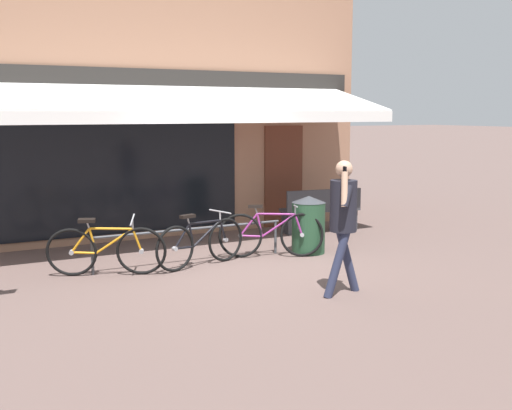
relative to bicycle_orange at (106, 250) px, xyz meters
The scene contains 9 objects.
ground_plane 2.02m from the bicycle_orange, ahead, with size 160.00×160.00×0.00m, color brown.
shop_front 5.14m from the bicycle_orange, 64.58° to the left, with size 8.51×4.90×6.35m.
bike_rack_rail 1.41m from the bicycle_orange, ahead, with size 3.21×0.04×0.57m.
bicycle_orange is the anchor object (origin of this frame).
bicycle_black 1.46m from the bicycle_orange, ahead, with size 1.65×0.61×0.84m.
bicycle_purple 2.74m from the bicycle_orange, ahead, with size 1.64×0.82×0.88m.
pedestrian_adult 3.52m from the bicycle_orange, 43.64° to the right, with size 0.64×0.52×1.79m.
litter_bin 3.46m from the bicycle_orange, ahead, with size 0.57×0.57×0.98m.
park_bench 4.94m from the bicycle_orange, 17.02° to the left, with size 1.65×0.65×0.87m.
Camera 1 is at (-4.35, -9.12, 2.39)m, focal length 45.00 mm.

